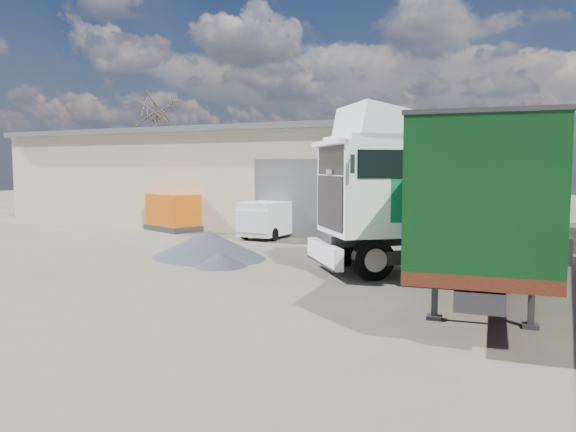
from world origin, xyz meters
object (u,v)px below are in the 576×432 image
at_px(panel_van, 273,219).
at_px(orange_skip, 174,214).
at_px(box_trailer, 488,192).
at_px(bare_tree, 157,103).
at_px(tractor_unit, 401,202).

distance_m(panel_van, orange_skip, 5.81).
distance_m(box_trailer, orange_skip, 17.54).
relative_size(bare_tree, tractor_unit, 1.26).
relative_size(tractor_unit, orange_skip, 2.19).
bearing_deg(panel_van, box_trailer, -31.62).
relative_size(box_trailer, orange_skip, 3.71).
xyz_separation_m(tractor_unit, panel_van, (-7.54, 5.70, -1.29)).
height_order(box_trailer, panel_van, box_trailer).
xyz_separation_m(box_trailer, panel_van, (-10.21, 6.74, -1.71)).
xyz_separation_m(bare_tree, tractor_unit, (22.65, -16.07, -5.77)).
height_order(box_trailer, orange_skip, box_trailer).
bearing_deg(orange_skip, tractor_unit, -2.87).
height_order(bare_tree, panel_van, bare_tree).
height_order(tractor_unit, panel_van, tractor_unit).
bearing_deg(bare_tree, box_trailer, -34.06).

